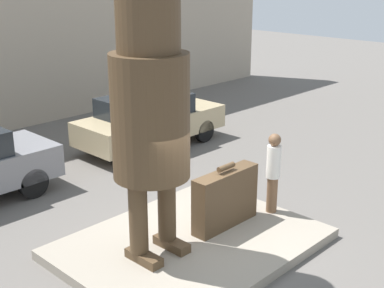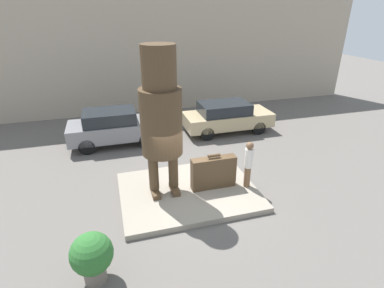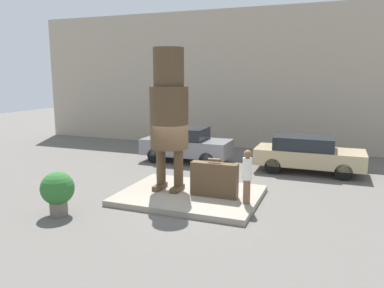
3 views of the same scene
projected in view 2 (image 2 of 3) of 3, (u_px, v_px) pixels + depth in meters
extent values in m
plane|color=#605B56|center=(188.00, 194.00, 10.54)|extent=(60.00, 60.00, 0.00)
cube|color=gray|center=(188.00, 192.00, 10.50)|extent=(4.67, 3.60, 0.19)
cube|color=tan|center=(143.00, 46.00, 17.52)|extent=(28.00, 0.60, 7.83)
cube|color=#4C3823|center=(155.00, 192.00, 10.16)|extent=(0.26, 0.75, 0.16)
cube|color=#4C3823|center=(175.00, 189.00, 10.33)|extent=(0.26, 0.75, 0.16)
cylinder|color=#4C3823|center=(154.00, 171.00, 9.95)|extent=(0.33, 0.33, 1.32)
cylinder|color=#4C3823|center=(173.00, 169.00, 10.12)|extent=(0.33, 0.33, 1.32)
cylinder|color=#4C3823|center=(161.00, 122.00, 9.32)|extent=(1.32, 1.32, 2.12)
cylinder|color=#4C3823|center=(159.00, 67.00, 8.61)|extent=(1.04, 1.04, 1.27)
cube|color=#4C3823|center=(213.00, 173.00, 10.38)|extent=(1.57, 0.36, 1.14)
cylinder|color=#4C3823|center=(214.00, 155.00, 10.10)|extent=(0.43, 0.11, 0.11)
cylinder|color=brown|center=(247.00, 177.00, 10.50)|extent=(0.22, 0.22, 0.77)
cylinder|color=white|center=(249.00, 158.00, 10.20)|extent=(0.29, 0.29, 0.68)
sphere|color=brown|center=(250.00, 146.00, 10.00)|extent=(0.26, 0.26, 0.26)
cube|color=gray|center=(116.00, 129.00, 14.10)|extent=(4.26, 1.78, 0.76)
cube|color=#1E2328|center=(109.00, 117.00, 13.77)|extent=(2.34, 1.60, 0.57)
cylinder|color=black|center=(142.00, 128.00, 15.29)|extent=(0.71, 0.18, 0.71)
cylinder|color=black|center=(146.00, 140.00, 13.90)|extent=(0.71, 0.18, 0.71)
cylinder|color=black|center=(88.00, 134.00, 14.63)|extent=(0.71, 0.18, 0.71)
cylinder|color=black|center=(87.00, 147.00, 13.23)|extent=(0.71, 0.18, 0.71)
cube|color=tan|center=(228.00, 119.00, 15.58)|extent=(4.52, 1.83, 0.68)
cube|color=#1E2328|center=(224.00, 108.00, 15.26)|extent=(2.49, 1.65, 0.55)
cylinder|color=black|center=(245.00, 118.00, 16.79)|extent=(0.68, 0.18, 0.68)
cylinder|color=black|center=(259.00, 128.00, 15.35)|extent=(0.68, 0.18, 0.68)
cylinder|color=black|center=(197.00, 122.00, 16.09)|extent=(0.68, 0.18, 0.68)
cylinder|color=black|center=(207.00, 134.00, 14.64)|extent=(0.68, 0.18, 0.68)
cylinder|color=#70665B|center=(95.00, 274.00, 7.13)|extent=(0.53, 0.53, 0.42)
sphere|color=#2D6B2D|center=(92.00, 254.00, 6.87)|extent=(1.00, 1.00, 1.00)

